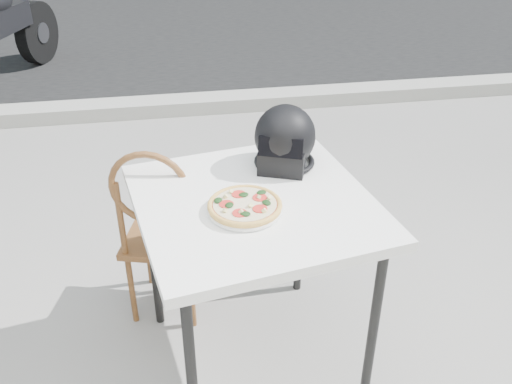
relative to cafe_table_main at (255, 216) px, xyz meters
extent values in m
cube|color=black|center=(-0.26, 6.86, -0.76)|extent=(30.00, 8.00, 0.00)
cube|color=#A8A69D|center=(-0.26, 2.86, -0.70)|extent=(30.00, 0.25, 0.12)
cube|color=white|center=(0.00, 0.00, 0.05)|extent=(1.02, 1.02, 0.04)
cylinder|color=black|center=(-0.29, -0.42, -0.36)|extent=(0.05, 0.05, 0.79)
cylinder|color=black|center=(0.42, -0.29, -0.36)|extent=(0.05, 0.05, 0.79)
cylinder|color=black|center=(-0.42, 0.29, -0.36)|extent=(0.05, 0.05, 0.79)
cylinder|color=black|center=(0.29, 0.42, -0.36)|extent=(0.05, 0.05, 0.79)
cylinder|color=white|center=(-0.05, -0.07, 0.08)|extent=(0.35, 0.35, 0.01)
torus|color=white|center=(-0.05, -0.07, 0.09)|extent=(0.37, 0.37, 0.01)
cylinder|color=#E2AF52|center=(-0.05, -0.07, 0.10)|extent=(0.33, 0.33, 0.01)
torus|color=#E2AF52|center=(-0.05, -0.07, 0.10)|extent=(0.34, 0.34, 0.02)
cylinder|color=#AA1612|center=(-0.05, -0.07, 0.11)|extent=(0.30, 0.30, 0.00)
cylinder|color=beige|center=(-0.05, -0.07, 0.11)|extent=(0.29, 0.29, 0.00)
cylinder|color=red|center=(0.01, -0.04, 0.11)|extent=(0.07, 0.07, 0.00)
cylinder|color=red|center=(-0.06, -0.01, 0.11)|extent=(0.07, 0.07, 0.00)
cylinder|color=red|center=(-0.12, -0.07, 0.11)|extent=(0.07, 0.07, 0.00)
cylinder|color=red|center=(-0.08, -0.14, 0.11)|extent=(0.07, 0.07, 0.00)
cylinder|color=red|center=(0.00, -0.12, 0.11)|extent=(0.07, 0.07, 0.00)
ellipsoid|color=black|center=(-0.04, -0.02, 0.11)|extent=(0.05, 0.04, 0.01)
ellipsoid|color=black|center=(-0.11, -0.08, 0.11)|extent=(0.04, 0.05, 0.01)
ellipsoid|color=black|center=(0.03, -0.09, 0.11)|extent=(0.04, 0.05, 0.01)
ellipsoid|color=black|center=(-0.06, -0.15, 0.11)|extent=(0.05, 0.04, 0.01)
ellipsoid|color=black|center=(0.02, -0.01, 0.11)|extent=(0.05, 0.04, 0.01)
ellipsoid|color=black|center=(-0.14, -0.04, 0.11)|extent=(0.04, 0.05, 0.01)
cylinder|color=#EDE391|center=(-0.03, -0.10, 0.12)|extent=(0.02, 0.02, 0.02)
cylinder|color=#EDE391|center=(-0.11, -0.02, 0.12)|extent=(0.02, 0.02, 0.02)
cylinder|color=#EDE391|center=(0.01, -0.05, 0.12)|extent=(0.03, 0.03, 0.02)
cylinder|color=#EDE391|center=(-0.09, 0.01, 0.12)|extent=(0.02, 0.02, 0.02)
cylinder|color=#EDE391|center=(0.01, -0.14, 0.12)|extent=(0.02, 0.02, 0.02)
cylinder|color=#EDE391|center=(-0.13, -0.12, 0.12)|extent=(0.02, 0.03, 0.02)
cylinder|color=#EDE391|center=(0.05, -0.06, 0.12)|extent=(0.02, 0.02, 0.02)
cylinder|color=#EDE391|center=(-0.07, -0.14, 0.12)|extent=(0.02, 0.02, 0.02)
ellipsoid|color=black|center=(0.17, 0.26, 0.21)|extent=(0.33, 0.34, 0.26)
cube|color=black|center=(0.14, 0.19, 0.13)|extent=(0.21, 0.15, 0.10)
torus|color=black|center=(0.17, 0.26, 0.09)|extent=(0.33, 0.33, 0.02)
cube|color=black|center=(0.13, 0.15, 0.21)|extent=(0.18, 0.10, 0.08)
cube|color=brown|center=(-0.36, 0.42, -0.36)|extent=(0.44, 0.44, 0.03)
cylinder|color=brown|center=(-0.18, 0.52, -0.56)|extent=(0.04, 0.04, 0.40)
cylinder|color=brown|center=(-0.46, 0.59, -0.56)|extent=(0.04, 0.04, 0.40)
cylinder|color=brown|center=(-0.26, 0.24, -0.56)|extent=(0.04, 0.04, 0.40)
cylinder|color=brown|center=(-0.54, 0.32, -0.56)|extent=(0.04, 0.04, 0.40)
cylinder|color=brown|center=(-0.26, 0.23, -0.17)|extent=(0.04, 0.04, 0.38)
cylinder|color=brown|center=(-0.54, 0.31, -0.17)|extent=(0.04, 0.04, 0.38)
torus|color=brown|center=(-0.40, 0.27, 0.01)|extent=(0.35, 0.12, 0.35)
cylinder|color=black|center=(-1.58, 4.45, -0.44)|extent=(0.34, 0.64, 0.63)
cylinder|color=slate|center=(-1.58, 4.45, -0.44)|extent=(0.21, 0.25, 0.21)
cylinder|color=slate|center=(-1.61, 4.37, -0.10)|extent=(0.16, 0.33, 0.75)
camera|label=1|loc=(-0.30, -1.82, 1.23)|focal=40.00mm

